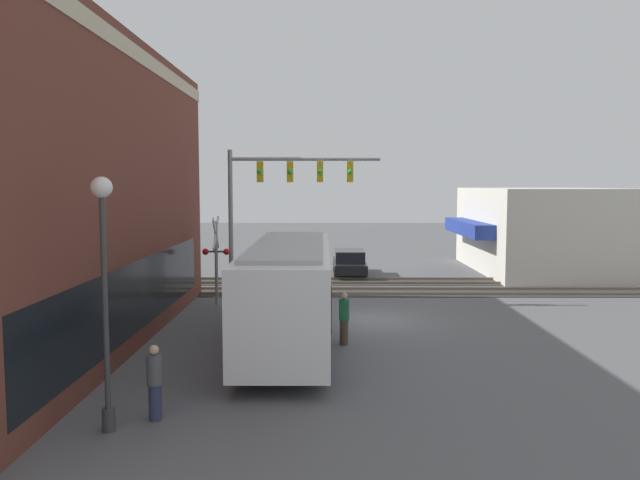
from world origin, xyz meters
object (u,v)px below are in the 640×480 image
(crossing_signal, at_px, (216,252))
(streetlamp, at_px, (104,282))
(city_bus, at_px, (289,289))
(parked_car_black, at_px, (349,263))
(pedestrian_near_bus, at_px, (344,318))
(pedestrian_by_lamp, at_px, (155,382))

(crossing_signal, height_order, streetlamp, streetlamp)
(city_bus, distance_m, parked_car_black, 15.76)
(crossing_signal, relative_size, pedestrian_near_bus, 2.22)
(parked_car_black, xyz_separation_m, pedestrian_by_lamp, (-22.02, 5.20, 0.18))
(parked_car_black, bearing_deg, pedestrian_by_lamp, 166.71)
(pedestrian_near_bus, bearing_deg, streetlamp, 143.88)
(streetlamp, relative_size, pedestrian_near_bus, 3.12)
(city_bus, height_order, streetlamp, streetlamp)
(city_bus, height_order, parked_car_black, city_bus)
(city_bus, distance_m, crossing_signal, 7.55)
(crossing_signal, bearing_deg, pedestrian_near_bus, -141.91)
(parked_car_black, bearing_deg, crossing_signal, 145.36)
(crossing_signal, height_order, pedestrian_by_lamp, crossing_signal)
(city_bus, relative_size, pedestrian_near_bus, 6.39)
(pedestrian_near_bus, bearing_deg, crossing_signal, 38.09)
(crossing_signal, xyz_separation_m, parked_car_black, (8.82, -6.09, -1.62))
(crossing_signal, relative_size, pedestrian_by_lamp, 2.26)
(city_bus, xyz_separation_m, parked_car_black, (15.50, -2.60, -1.15))
(streetlamp, distance_m, pedestrian_near_bus, 9.10)
(city_bus, relative_size, crossing_signal, 2.87)
(pedestrian_by_lamp, bearing_deg, pedestrian_near_bus, -33.96)
(city_bus, bearing_deg, streetlamp, 154.41)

